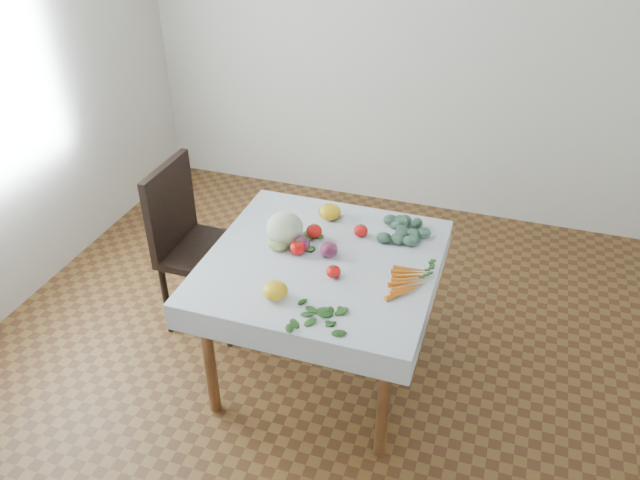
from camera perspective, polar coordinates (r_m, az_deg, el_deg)
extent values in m
plane|color=brown|center=(3.57, 0.17, -11.72)|extent=(4.00, 4.00, 0.00)
cube|color=silver|center=(4.62, 8.40, 18.26)|extent=(4.00, 0.04, 2.70)
cube|color=brown|center=(3.09, 0.19, -2.14)|extent=(1.00, 1.00, 0.04)
cylinder|color=brown|center=(3.17, -10.09, -10.59)|extent=(0.06, 0.06, 0.71)
cylinder|color=brown|center=(2.94, 5.83, -14.46)|extent=(0.06, 0.06, 0.71)
cylinder|color=brown|center=(3.77, -4.08, -1.86)|extent=(0.06, 0.06, 0.71)
cylinder|color=brown|center=(3.59, 9.12, -4.40)|extent=(0.06, 0.06, 0.71)
cube|color=white|center=(3.08, 0.19, -1.79)|extent=(1.12, 1.12, 0.01)
cube|color=black|center=(3.66, -10.24, -1.10)|extent=(0.46, 0.46, 0.04)
cube|color=black|center=(3.61, -13.57, 3.08)|extent=(0.05, 0.46, 0.50)
cylinder|color=black|center=(3.76, -13.88, -5.35)|extent=(0.04, 0.04, 0.47)
cylinder|color=black|center=(3.59, -8.49, -6.72)|extent=(0.04, 0.04, 0.47)
cylinder|color=black|center=(4.02, -11.07, -2.09)|extent=(0.04, 0.04, 0.47)
cylinder|color=black|center=(3.87, -5.96, -3.21)|extent=(0.04, 0.04, 0.47)
ellipsoid|color=beige|center=(3.17, -3.27, 1.13)|extent=(0.22, 0.22, 0.17)
ellipsoid|color=red|center=(3.24, 3.75, 0.85)|extent=(0.09, 0.09, 0.06)
ellipsoid|color=red|center=(3.22, -0.54, 0.81)|extent=(0.11, 0.11, 0.07)
ellipsoid|color=red|center=(3.10, -2.04, -0.69)|extent=(0.11, 0.11, 0.07)
ellipsoid|color=red|center=(2.94, 1.23, -2.92)|extent=(0.07, 0.07, 0.06)
ellipsoid|color=gold|center=(3.38, 0.92, 2.60)|extent=(0.15, 0.15, 0.08)
ellipsoid|color=gold|center=(2.82, -4.12, -4.62)|extent=(0.12, 0.12, 0.08)
ellipsoid|color=#521738|center=(3.12, -1.73, -0.36)|extent=(0.10, 0.10, 0.08)
ellipsoid|color=#521738|center=(3.08, 0.82, -0.86)|extent=(0.12, 0.12, 0.08)
ellipsoid|color=#A0BD6D|center=(3.13, -3.47, -0.58)|extent=(0.05, 0.05, 0.05)
ellipsoid|color=#A0BD6D|center=(3.15, -3.92, -0.43)|extent=(0.05, 0.05, 0.05)
ellipsoid|color=#A0BD6D|center=(3.12, -3.63, -0.80)|extent=(0.05, 0.05, 0.05)
ellipsoid|color=#A0BD6D|center=(3.15, -3.19, -0.36)|extent=(0.05, 0.05, 0.05)
ellipsoid|color=#A0BD6D|center=(3.14, -4.56, -0.55)|extent=(0.05, 0.05, 0.05)
ellipsoid|color=#A0BD6D|center=(3.11, -2.75, -0.90)|extent=(0.05, 0.05, 0.05)
ellipsoid|color=#A0BD6D|center=(3.18, -3.93, -0.02)|extent=(0.05, 0.05, 0.05)
cone|color=#D66017|center=(3.02, 8.54, -2.69)|extent=(0.18, 0.06, 0.03)
cone|color=#D66017|center=(2.99, 8.44, -3.00)|extent=(0.18, 0.07, 0.03)
cone|color=#D66017|center=(2.97, 8.33, -3.30)|extent=(0.17, 0.09, 0.03)
cone|color=#D66017|center=(2.95, 8.23, -3.61)|extent=(0.17, 0.10, 0.03)
cone|color=#D66017|center=(2.93, 8.12, -3.93)|extent=(0.16, 0.11, 0.03)
cone|color=#D66017|center=(2.91, 8.01, -4.25)|extent=(0.16, 0.12, 0.03)
cone|color=#D66017|center=(2.88, 7.89, -4.57)|extent=(0.15, 0.13, 0.03)
cone|color=#D66017|center=(2.86, 7.78, -4.90)|extent=(0.14, 0.14, 0.03)
ellipsoid|color=#365947|center=(3.28, 9.15, 0.64)|extent=(0.07, 0.07, 0.04)
ellipsoid|color=#365947|center=(3.30, 8.35, 0.96)|extent=(0.07, 0.07, 0.04)
ellipsoid|color=#365947|center=(3.25, 8.69, 0.37)|extent=(0.07, 0.07, 0.04)
ellipsoid|color=#365947|center=(3.31, 9.42, 0.94)|extent=(0.07, 0.07, 0.04)
ellipsoid|color=#365947|center=(3.28, 7.58, 0.82)|extent=(0.07, 0.07, 0.04)
ellipsoid|color=#365947|center=(3.25, 9.76, 0.22)|extent=(0.07, 0.07, 0.04)
ellipsoid|color=#365947|center=(3.34, 8.55, 1.39)|extent=(0.07, 0.07, 0.04)
ellipsoid|color=#365947|center=(3.23, 7.73, 0.20)|extent=(0.07, 0.07, 0.04)
ellipsoid|color=#365947|center=(3.30, 10.56, 0.69)|extent=(0.07, 0.07, 0.04)
ellipsoid|color=#365947|center=(3.32, 6.98, 1.36)|extent=(0.07, 0.07, 0.04)
ellipsoid|color=#365947|center=(3.19, 9.41, -0.33)|extent=(0.07, 0.07, 0.04)
ellipsoid|color=#365947|center=(3.37, 9.75, 1.55)|extent=(0.07, 0.07, 0.04)
ellipsoid|color=#365947|center=(3.25, 6.29, 0.54)|extent=(0.07, 0.07, 0.04)
ellipsoid|color=#365947|center=(3.24, 11.38, 0.00)|extent=(0.07, 0.07, 0.04)
ellipsoid|color=#204C17|center=(2.71, 0.24, -7.33)|extent=(0.06, 0.03, 0.01)
ellipsoid|color=#204C17|center=(2.72, -0.48, -7.09)|extent=(0.06, 0.03, 0.01)
ellipsoid|color=#204C17|center=(2.69, -0.08, -7.67)|extent=(0.06, 0.03, 0.01)
ellipsoid|color=#204C17|center=(2.73, 0.38, -6.99)|extent=(0.06, 0.03, 0.01)
ellipsoid|color=#204C17|center=(2.71, -1.06, -7.32)|extent=(0.06, 0.03, 0.01)
ellipsoid|color=#204C17|center=(2.69, 0.79, -7.70)|extent=(0.06, 0.03, 0.01)
ellipsoid|color=#204C17|center=(2.75, -0.41, -6.63)|extent=(0.06, 0.03, 0.01)
ellipsoid|color=#204C17|center=(2.67, -0.80, -7.94)|extent=(0.06, 0.03, 0.01)
ellipsoid|color=#204C17|center=(2.72, 1.32, -7.11)|extent=(0.06, 0.03, 0.01)
ellipsoid|color=#204C17|center=(2.74, -1.64, -6.84)|extent=(0.06, 0.03, 0.01)
ellipsoid|color=#204C17|center=(2.66, 0.63, -8.29)|extent=(0.06, 0.03, 0.01)
ellipsoid|color=#204C17|center=(2.76, 0.50, -6.32)|extent=(0.06, 0.03, 0.01)
ellipsoid|color=#204C17|center=(2.69, -1.99, -7.75)|extent=(0.06, 0.03, 0.01)
ellipsoid|color=#204C17|center=(2.69, 2.09, -7.73)|extent=(0.06, 0.03, 0.01)
ellipsoid|color=#204C17|center=(2.78, -1.42, -6.14)|extent=(0.06, 0.03, 0.01)
ellipsoid|color=#457C39|center=(3.19, -1.50, -0.14)|extent=(0.05, 0.05, 0.02)
ellipsoid|color=#457C39|center=(3.21, -2.04, 0.03)|extent=(0.05, 0.05, 0.02)
ellipsoid|color=#457C39|center=(3.17, -1.75, -0.39)|extent=(0.05, 0.05, 0.02)
ellipsoid|color=#457C39|center=(3.21, -1.27, 0.11)|extent=(0.05, 0.05, 0.02)
ellipsoid|color=#457C39|center=(3.19, -2.64, -0.12)|extent=(0.05, 0.05, 0.02)
ellipsoid|color=#457C39|center=(3.16, -0.91, -0.46)|extent=(0.05, 0.05, 0.02)
ellipsoid|color=#457C39|center=(3.24, -1.98, 0.44)|extent=(0.05, 0.05, 0.02)
ellipsoid|color=#457C39|center=(3.15, -2.49, -0.64)|extent=(0.05, 0.05, 0.02)
ellipsoid|color=#457C39|center=(3.20, -0.29, 0.00)|extent=(0.05, 0.05, 0.02)
ellipsoid|color=#457C39|center=(3.23, -3.25, 0.30)|extent=(0.05, 0.05, 0.02)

